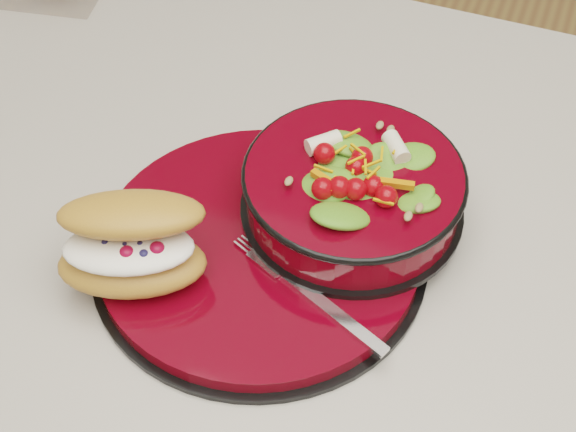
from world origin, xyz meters
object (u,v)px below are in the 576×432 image
(salad_bowl, at_px, (354,185))
(croissant, at_px, (133,244))
(fork, at_px, (311,294))
(dinner_plate, at_px, (260,248))
(island_counter, at_px, (288,414))

(salad_bowl, relative_size, croissant, 1.43)
(croissant, bearing_deg, fork, -11.02)
(croissant, bearing_deg, dinner_plate, 16.92)
(salad_bowl, height_order, fork, salad_bowl)
(salad_bowl, height_order, croissant, salad_bowl)
(salad_bowl, bearing_deg, dinner_plate, -134.53)
(island_counter, relative_size, dinner_plate, 4.04)
(island_counter, bearing_deg, croissant, -120.08)
(island_counter, xyz_separation_m, salad_bowl, (0.07, -0.01, 0.50))
(island_counter, distance_m, dinner_plate, 0.46)
(croissant, bearing_deg, island_counter, 37.63)
(island_counter, relative_size, fork, 8.50)
(dinner_plate, xyz_separation_m, fork, (0.06, -0.04, 0.01))
(salad_bowl, bearing_deg, island_counter, 173.06)
(croissant, height_order, fork, croissant)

